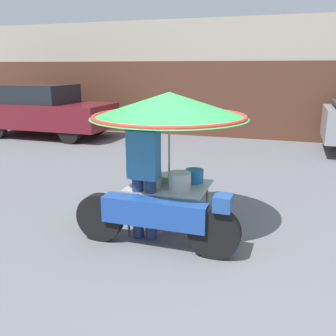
% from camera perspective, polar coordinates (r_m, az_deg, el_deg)
% --- Properties ---
extents(ground_plane, '(36.00, 36.00, 0.00)m').
position_cam_1_polar(ground_plane, '(4.34, 2.72, -14.79)').
color(ground_plane, slate).
extents(shopfront_building, '(28.00, 2.06, 3.59)m').
position_cam_1_polar(shopfront_building, '(12.76, 14.30, 13.02)').
color(shopfront_building, '#B2A893').
rests_on(shopfront_building, ground).
extents(vendor_motorcycle_cart, '(2.10, 2.02, 1.86)m').
position_cam_1_polar(vendor_motorcycle_cart, '(4.75, 0.00, 6.58)').
color(vendor_motorcycle_cart, black).
rests_on(vendor_motorcycle_cart, ground).
extents(vendor_person, '(0.38, 0.22, 1.64)m').
position_cam_1_polar(vendor_person, '(4.67, -3.70, -0.28)').
color(vendor_person, navy).
rests_on(vendor_person, ground).
extents(parked_car, '(4.20, 1.83, 1.63)m').
position_cam_1_polar(parked_car, '(12.56, -18.22, 8.33)').
color(parked_car, black).
rests_on(parked_car, ground).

